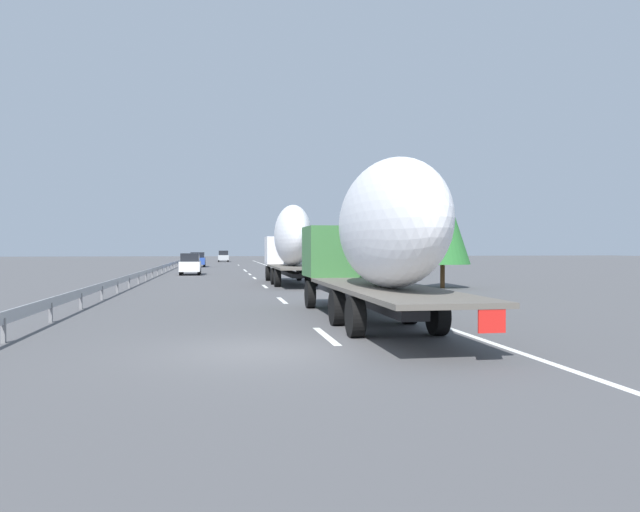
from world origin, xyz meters
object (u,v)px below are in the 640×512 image
at_px(truck_lead, 291,241).
at_px(truck_trailing, 376,236).
at_px(car_silver_hatch, 223,256).
at_px(car_white_van, 190,264).
at_px(road_sign, 296,250).
at_px(car_blue_sedan, 198,259).

relative_size(truck_lead, truck_trailing, 0.87).
height_order(truck_lead, truck_trailing, truck_lead).
bearing_deg(car_silver_hatch, car_white_van, 176.42).
xyz_separation_m(truck_trailing, road_sign, (42.19, -3.10, -0.49)).
bearing_deg(car_white_van, truck_trailing, -169.10).
bearing_deg(road_sign, car_white_van, 121.76).
bearing_deg(road_sign, truck_trailing, 175.80).
bearing_deg(car_blue_sedan, truck_lead, -169.43).
distance_m(truck_trailing, road_sign, 42.31).
height_order(truck_lead, car_blue_sedan, truck_lead).
height_order(truck_lead, road_sign, truck_lead).
height_order(truck_lead, car_white_van, truck_lead).
bearing_deg(car_white_van, truck_lead, -155.27).
distance_m(truck_lead, car_silver_hatch, 67.06).
relative_size(car_white_van, road_sign, 1.34).
bearing_deg(road_sign, car_silver_hatch, 8.45).
relative_size(truck_trailing, car_white_van, 3.48).
bearing_deg(truck_lead, road_sign, -8.30).
bearing_deg(car_silver_hatch, truck_lead, -176.85).
distance_m(truck_trailing, car_white_van, 36.68).
bearing_deg(truck_trailing, car_white_van, 10.90).
xyz_separation_m(truck_lead, truck_trailing, (-20.94, 0.00, -0.11)).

